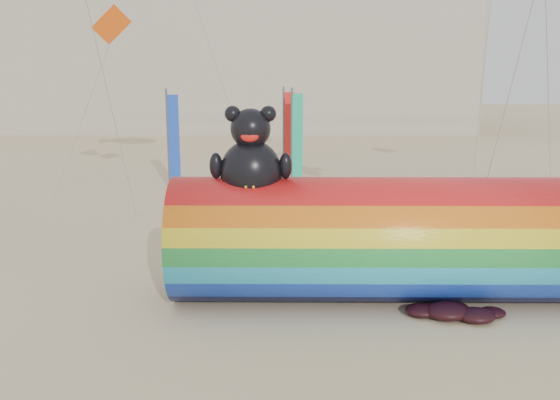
{
  "coord_description": "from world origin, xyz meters",
  "views": [
    {
      "loc": [
        0.65,
        -17.1,
        6.57
      ],
      "look_at": [
        0.5,
        1.5,
        2.4
      ],
      "focal_mm": 40.0,
      "sensor_mm": 36.0,
      "label": 1
    }
  ],
  "objects_px": {
    "hotel_building": "(156,21)",
    "windsock_assembly": "(386,236)",
    "kite_handler": "(435,265)",
    "fabric_bundle": "(454,312)"
  },
  "relations": [
    {
      "from": "hotel_building",
      "to": "windsock_assembly",
      "type": "distance_m",
      "value": 49.64
    },
    {
      "from": "windsock_assembly",
      "to": "kite_handler",
      "type": "relative_size",
      "value": 6.72
    },
    {
      "from": "windsock_assembly",
      "to": "kite_handler",
      "type": "height_order",
      "value": "windsock_assembly"
    },
    {
      "from": "windsock_assembly",
      "to": "fabric_bundle",
      "type": "bearing_deg",
      "value": -41.31
    },
    {
      "from": "kite_handler",
      "to": "windsock_assembly",
      "type": "bearing_deg",
      "value": -7.27
    },
    {
      "from": "hotel_building",
      "to": "fabric_bundle",
      "type": "height_order",
      "value": "hotel_building"
    },
    {
      "from": "hotel_building",
      "to": "windsock_assembly",
      "type": "relative_size",
      "value": 5.08
    },
    {
      "from": "hotel_building",
      "to": "kite_handler",
      "type": "distance_m",
      "value": 50.06
    },
    {
      "from": "kite_handler",
      "to": "fabric_bundle",
      "type": "xyz_separation_m",
      "value": [
        0.15,
        -1.64,
        -0.71
      ]
    },
    {
      "from": "windsock_assembly",
      "to": "kite_handler",
      "type": "bearing_deg",
      "value": 9.08
    }
  ]
}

